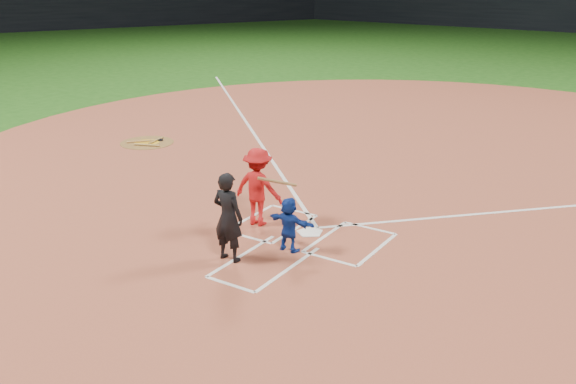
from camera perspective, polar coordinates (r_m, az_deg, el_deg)
The scene contains 14 objects.
ground at distance 13.77m, azimuth 1.95°, elevation -3.67°, with size 120.00×120.00×0.00m, color #1C4F13.
home_plate_dirt at distance 18.87m, azimuth 11.34°, elevation 2.52°, with size 28.00×28.00×0.01m, color #974631.
stadium_wall_left at distance 59.80m, azimuth -22.26°, elevation 14.63°, with size 1.20×60.00×3.20m, color black.
home_plate at distance 13.76m, azimuth 1.95°, elevation -3.60°, with size 0.60×0.60×0.02m, color white.
on_deck_circle at distance 21.11m, azimuth -12.42°, elevation 4.31°, with size 1.70×1.70×0.01m, color brown.
on_deck_logo at distance 21.11m, azimuth -12.42°, elevation 4.33°, with size 0.80×0.80×0.00m, color gold.
on_deck_bat_a at distance 21.17m, azimuth -11.66°, elevation 4.51°, with size 0.06×0.06×0.84m, color #A17C3B.
on_deck_bat_b at distance 21.17m, azimuth -13.00°, elevation 4.41°, with size 0.06×0.06×0.84m, color #A1713B.
on_deck_bat_c at distance 20.69m, azimuth -12.42°, elevation 4.10°, with size 0.06×0.06×0.84m, color olive.
bat_weight_donut at distance 21.24m, azimuth -11.29°, elevation 4.57°, with size 0.19×0.19×0.05m, color black.
catcher at distance 12.72m, azimuth 0.09°, elevation -2.89°, with size 1.04×0.33×1.12m, color navy.
umpire at distance 12.26m, azimuth -5.35°, elevation -2.23°, with size 0.65×0.42×1.78m, color black.
chalk_markings at distance 18.23m, azimuth 10.51°, elevation 2.00°, with size 28.35×17.32×0.01m.
batter_at_plate at distance 13.92m, azimuth -2.68°, elevation 0.46°, with size 1.51×0.83×1.73m.
Camera 1 is at (6.42, -10.88, 5.47)m, focal length 40.00 mm.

